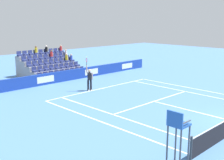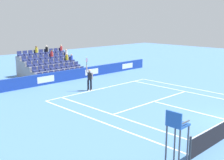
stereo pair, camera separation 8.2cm
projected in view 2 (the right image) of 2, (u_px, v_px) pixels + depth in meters
name	position (u px, v px, depth m)	size (l,w,h in m)	color
line_baseline	(102.00, 88.00, 24.25)	(10.97, 0.10, 0.01)	white
line_service	(154.00, 101.00, 20.40)	(8.23, 0.10, 0.01)	white
line_centre_service	(194.00, 112.00, 18.16)	(0.10, 6.40, 0.01)	white
line_singles_sideline_left	(118.00, 116.00, 17.27)	(0.10, 11.89, 0.01)	white
line_singles_sideline_right	(190.00, 92.00, 22.89)	(0.10, 11.89, 0.01)	white
line_doubles_sideline_left	(101.00, 122.00, 16.34)	(0.10, 11.89, 0.01)	white
line_doubles_sideline_right	(199.00, 90.00, 23.83)	(0.10, 11.89, 0.01)	white
line_centre_mark	(103.00, 89.00, 24.18)	(0.10, 0.20, 0.01)	white
sponsor_barrier	(70.00, 75.00, 27.35)	(21.42, 0.22, 1.02)	#193899
tennis_player	(89.00, 79.00, 23.31)	(0.51, 0.43, 2.85)	black
umpire_chair	(177.00, 130.00, 11.10)	(0.70, 0.70, 2.34)	#474C54
stadium_stand	(49.00, 67.00, 29.80)	(5.58, 4.75, 3.02)	gray
loose_tennis_ball	(224.00, 105.00, 19.47)	(0.07, 0.07, 0.07)	#D1E533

